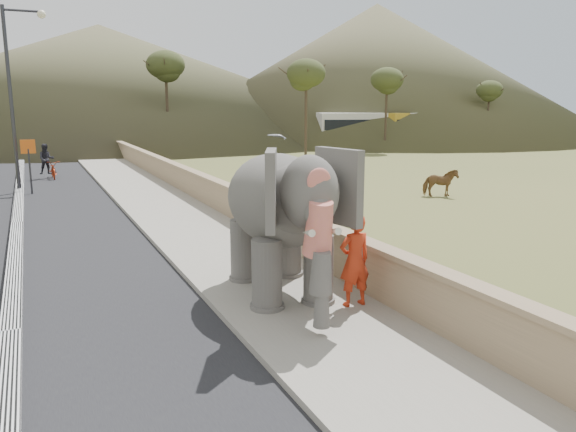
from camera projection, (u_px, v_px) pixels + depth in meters
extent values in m
plane|color=olive|center=(291.00, 306.00, 11.12)|extent=(160.00, 160.00, 0.00)
cube|color=black|center=(18.00, 228.00, 17.97)|extent=(7.00, 120.00, 0.03)
cube|color=black|center=(17.00, 225.00, 17.95)|extent=(0.35, 120.00, 0.22)
cube|color=#9E9687|center=(172.00, 214.00, 20.01)|extent=(3.00, 120.00, 0.15)
cube|color=tan|center=(216.00, 197.00, 20.59)|extent=(0.30, 120.00, 1.10)
cylinder|color=#2A2A2E|center=(11.00, 102.00, 24.25)|extent=(0.16, 0.16, 8.00)
cylinder|color=#2A2A2E|center=(23.00, 11.00, 23.82)|extent=(1.60, 0.10, 0.10)
sphere|color=#FFF2CC|center=(41.00, 14.00, 24.13)|extent=(0.36, 0.36, 0.36)
cylinder|color=#2D2D33|center=(30.00, 172.00, 24.48)|extent=(0.08, 0.08, 2.00)
cube|color=#D75A14|center=(28.00, 147.00, 24.26)|extent=(0.60, 0.05, 0.60)
imported|color=brown|center=(440.00, 183.00, 24.00)|extent=(1.55, 1.15, 1.19)
imported|color=#B0B1B7|center=(277.00, 141.00, 48.57)|extent=(4.49, 2.56, 1.44)
cube|color=silver|center=(378.00, 130.00, 50.50)|extent=(11.27, 5.38, 3.10)
cube|color=gold|center=(427.00, 129.00, 52.70)|extent=(11.26, 4.27, 3.10)
cone|color=brown|center=(375.00, 70.00, 70.60)|extent=(56.00, 56.00, 16.00)
cone|color=brown|center=(102.00, 80.00, 74.12)|extent=(80.00, 80.00, 14.00)
imported|color=#B42C13|center=(355.00, 260.00, 10.57)|extent=(0.65, 0.42, 1.77)
imported|color=maroon|center=(53.00, 170.00, 29.72)|extent=(0.68, 1.84, 0.96)
imported|color=black|center=(46.00, 159.00, 29.48)|extent=(0.80, 0.63, 1.61)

